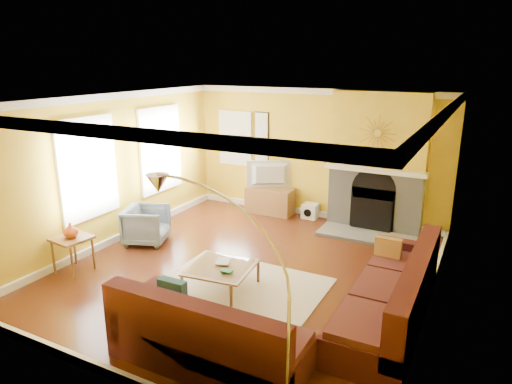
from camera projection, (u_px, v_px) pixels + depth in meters
The scene contains 27 objects.
floor at pixel (247, 270), 7.36m from camera, with size 5.50×6.00×0.02m, color #602B14.
ceiling at pixel (246, 99), 6.61m from camera, with size 5.50×6.00×0.02m, color white.
wall_back at pixel (315, 154), 9.55m from camera, with size 5.50×0.02×2.70m, color gold.
wall_front at pixel (99, 263), 4.42m from camera, with size 5.50×0.02×2.70m, color gold.
wall_left at pixel (112, 170), 8.21m from camera, with size 0.02×6.00×2.70m, color gold.
wall_right at pixel (438, 216), 5.76m from camera, with size 0.02×6.00×2.70m, color gold.
baseboard at pixel (247, 266), 7.35m from camera, with size 5.50×6.00×0.12m, color white, non-canonical shape.
crown_molding at pixel (246, 103), 6.63m from camera, with size 5.50×6.00×0.12m, color white, non-canonical shape.
window_left_near at pixel (160, 149), 9.26m from camera, with size 0.06×1.22×1.72m, color white.
window_left_far at pixel (87, 168), 7.64m from camera, with size 0.06×1.22×1.72m, color white.
window_back at pixel (236, 138), 10.29m from camera, with size 0.82×0.06×1.22m, color white.
wall_art at pixel (261, 138), 10.00m from camera, with size 0.34×0.04×1.14m, color white.
fireplace at pixel (378, 162), 8.77m from camera, with size 1.80×0.40×2.70m, color gray, non-canonical shape.
mantel at pixel (374, 170), 8.60m from camera, with size 1.92×0.22×0.08m, color white.
hearth at pixel (366, 236), 8.67m from camera, with size 1.80×0.70×0.06m, color gray.
sunburst at pixel (377, 133), 8.41m from camera, with size 0.70×0.04×0.70m, color olive, non-canonical shape.
rug at pixel (240, 287), 6.76m from camera, with size 2.40×1.80×0.02m, color beige.
sectional_sofa at pixel (296, 283), 5.95m from camera, with size 3.10×3.64×0.90m, color #471916, non-canonical shape.
coffee_table at pixel (221, 277), 6.70m from camera, with size 0.90×0.90×0.36m, color white, non-canonical shape.
media_console at pixel (270, 200), 10.00m from camera, with size 1.04×0.47×0.57m, color olive.
tv at pixel (270, 175), 9.84m from camera, with size 1.02×0.13×0.59m, color black.
subwoofer at pixel (310, 211), 9.72m from camera, with size 0.31×0.31×0.31m, color white.
armchair at pixel (147, 225), 8.35m from camera, with size 0.73×0.75×0.68m, color slate.
side_table at pixel (73, 254), 7.22m from camera, with size 0.52×0.52×0.58m, color olive, non-canonical shape.
vase at pixel (70, 230), 7.11m from camera, with size 0.23×0.23×0.24m, color #D8591E.
book at pixel (216, 261), 6.78m from camera, with size 0.20×0.27×0.03m, color white.
arc_lamp at pixel (227, 304), 4.13m from camera, with size 1.42×0.36×2.24m, color silver, non-canonical shape.
Camera 1 is at (3.22, -5.90, 3.25)m, focal length 32.00 mm.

